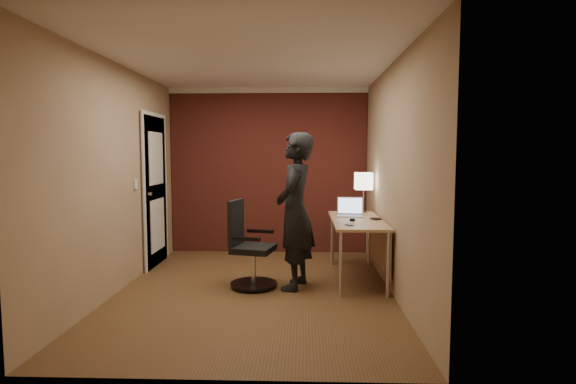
{
  "coord_description": "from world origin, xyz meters",
  "views": [
    {
      "loc": [
        0.54,
        -4.88,
        1.52
      ],
      "look_at": [
        0.35,
        0.55,
        1.05
      ],
      "focal_mm": 28.0,
      "sensor_mm": 36.0,
      "label": 1
    }
  ],
  "objects_px": {
    "desk": "(363,230)",
    "office_chair": "(248,250)",
    "mouse": "(352,219)",
    "laptop": "(350,211)",
    "desk_lamp": "(364,182)",
    "phone": "(349,225)",
    "person": "(295,211)",
    "wallet": "(376,219)"
  },
  "relations": [
    {
      "from": "laptop",
      "to": "phone",
      "type": "distance_m",
      "value": 0.77
    },
    {
      "from": "mouse",
      "to": "person",
      "type": "relative_size",
      "value": 0.06
    },
    {
      "from": "desk",
      "to": "mouse",
      "type": "distance_m",
      "value": 0.24
    },
    {
      "from": "office_chair",
      "to": "person",
      "type": "relative_size",
      "value": 0.55
    },
    {
      "from": "wallet",
      "to": "office_chair",
      "type": "relative_size",
      "value": 0.11
    },
    {
      "from": "desk",
      "to": "person",
      "type": "relative_size",
      "value": 0.86
    },
    {
      "from": "laptop",
      "to": "mouse",
      "type": "bearing_deg",
      "value": -92.18
    },
    {
      "from": "desk",
      "to": "wallet",
      "type": "relative_size",
      "value": 13.64
    },
    {
      "from": "mouse",
      "to": "laptop",
      "type": "bearing_deg",
      "value": 94.87
    },
    {
      "from": "wallet",
      "to": "desk_lamp",
      "type": "bearing_deg",
      "value": 97.09
    },
    {
      "from": "office_chair",
      "to": "person",
      "type": "bearing_deg",
      "value": -1.51
    },
    {
      "from": "desk",
      "to": "mouse",
      "type": "bearing_deg",
      "value": -137.79
    },
    {
      "from": "desk_lamp",
      "to": "wallet",
      "type": "xyz_separation_m",
      "value": [
        0.07,
        -0.59,
        -0.41
      ]
    },
    {
      "from": "desk_lamp",
      "to": "laptop",
      "type": "distance_m",
      "value": 0.48
    },
    {
      "from": "desk_lamp",
      "to": "phone",
      "type": "distance_m",
      "value": 1.14
    },
    {
      "from": "wallet",
      "to": "phone",
      "type": "bearing_deg",
      "value": -129.54
    },
    {
      "from": "person",
      "to": "phone",
      "type": "bearing_deg",
      "value": 95.36
    },
    {
      "from": "desk",
      "to": "office_chair",
      "type": "distance_m",
      "value": 1.4
    },
    {
      "from": "desk",
      "to": "phone",
      "type": "distance_m",
      "value": 0.53
    },
    {
      "from": "phone",
      "to": "office_chair",
      "type": "distance_m",
      "value": 1.17
    },
    {
      "from": "laptop",
      "to": "wallet",
      "type": "distance_m",
      "value": 0.43
    },
    {
      "from": "laptop",
      "to": "phone",
      "type": "xyz_separation_m",
      "value": [
        -0.09,
        -0.76,
        -0.06
      ]
    },
    {
      "from": "person",
      "to": "desk",
      "type": "bearing_deg",
      "value": 128.69
    },
    {
      "from": "desk",
      "to": "mouse",
      "type": "relative_size",
      "value": 15.0
    },
    {
      "from": "laptop",
      "to": "wallet",
      "type": "xyz_separation_m",
      "value": [
        0.27,
        -0.33,
        -0.05
      ]
    },
    {
      "from": "wallet",
      "to": "desk",
      "type": "bearing_deg",
      "value": 166.94
    },
    {
      "from": "desk",
      "to": "office_chair",
      "type": "height_order",
      "value": "office_chair"
    },
    {
      "from": "phone",
      "to": "person",
      "type": "distance_m",
      "value": 0.62
    },
    {
      "from": "laptop",
      "to": "desk_lamp",
      "type": "bearing_deg",
      "value": 52.62
    },
    {
      "from": "desk_lamp",
      "to": "laptop",
      "type": "relative_size",
      "value": 1.53
    },
    {
      "from": "mouse",
      "to": "wallet",
      "type": "distance_m",
      "value": 0.3
    },
    {
      "from": "wallet",
      "to": "person",
      "type": "xyz_separation_m",
      "value": [
        -0.96,
        -0.35,
        0.13
      ]
    },
    {
      "from": "phone",
      "to": "office_chair",
      "type": "relative_size",
      "value": 0.12
    },
    {
      "from": "laptop",
      "to": "phone",
      "type": "bearing_deg",
      "value": -96.54
    },
    {
      "from": "laptop",
      "to": "desk",
      "type": "bearing_deg",
      "value": -67.06
    },
    {
      "from": "wallet",
      "to": "mouse",
      "type": "bearing_deg",
      "value": -162.2
    },
    {
      "from": "laptop",
      "to": "mouse",
      "type": "height_order",
      "value": "laptop"
    },
    {
      "from": "laptop",
      "to": "person",
      "type": "relative_size",
      "value": 0.2
    },
    {
      "from": "mouse",
      "to": "phone",
      "type": "bearing_deg",
      "value": -94.72
    },
    {
      "from": "phone",
      "to": "desk_lamp",
      "type": "bearing_deg",
      "value": 58.67
    },
    {
      "from": "desk",
      "to": "desk_lamp",
      "type": "bearing_deg",
      "value": 82.27
    },
    {
      "from": "mouse",
      "to": "wallet",
      "type": "height_order",
      "value": "mouse"
    }
  ]
}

